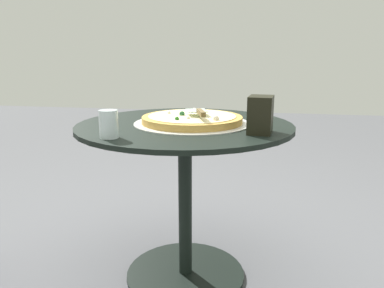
{
  "coord_description": "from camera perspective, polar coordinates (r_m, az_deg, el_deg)",
  "views": [
    {
      "loc": [
        -1.48,
        -0.3,
        0.98
      ],
      "look_at": [
        -0.0,
        -0.03,
        0.62
      ],
      "focal_mm": 34.86,
      "sensor_mm": 36.0,
      "label": 1
    }
  ],
  "objects": [
    {
      "name": "pizza_on_tray",
      "position": [
        1.53,
        0.0,
        3.72
      ],
      "size": [
        0.48,
        0.48,
        0.05
      ],
      "color": "silver",
      "rests_on": "patio_table"
    },
    {
      "name": "napkin_dispenser",
      "position": [
        1.36,
        10.44,
        4.42
      ],
      "size": [
        0.12,
        0.09,
        0.13
      ],
      "primitive_type": "cube",
      "rotation": [
        0.0,
        0.0,
        3.03
      ],
      "color": "black",
      "rests_on": "patio_table"
    },
    {
      "name": "pizza_server",
      "position": [
        1.48,
        1.05,
        4.98
      ],
      "size": [
        0.21,
        0.11,
        0.02
      ],
      "color": "silver",
      "rests_on": "pizza_on_tray"
    },
    {
      "name": "ground_plane",
      "position": [
        1.81,
        -1.0,
        -19.38
      ],
      "size": [
        10.0,
        10.0,
        0.0
      ],
      "primitive_type": "plane",
      "color": "#5C5D62"
    },
    {
      "name": "drinking_cup",
      "position": [
        1.29,
        -12.63,
        2.99
      ],
      "size": [
        0.06,
        0.06,
        0.1
      ],
      "primitive_type": "cylinder",
      "color": "silver",
      "rests_on": "patio_table"
    },
    {
      "name": "patio_table",
      "position": [
        1.59,
        -1.07,
        -4.16
      ],
      "size": [
        0.89,
        0.89,
        0.7
      ],
      "color": "black",
      "rests_on": "ground"
    }
  ]
}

